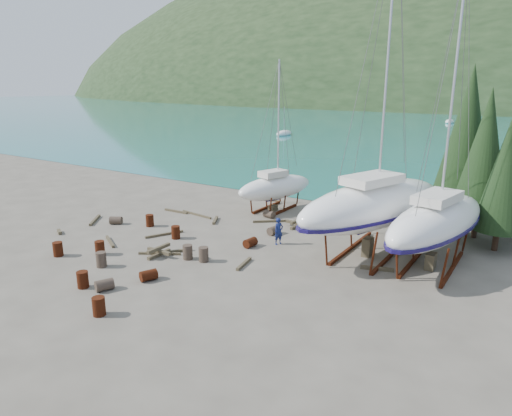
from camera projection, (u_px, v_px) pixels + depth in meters
The scene contains 44 objects.
ground at pixel (222, 254), 28.13m from camera, with size 600.00×600.00×0.00m, color #585145.
far_house_left at pixel (367, 100), 212.36m from camera, with size 6.60×5.60×5.60m.
far_house_center at pixel (459, 101), 191.21m from camera, with size 6.60×5.60×5.60m.
cypress_near_right at pixel (485, 153), 29.67m from camera, with size 3.60×3.60×10.00m.
cypress_mid_right at pixel (505, 174), 27.49m from camera, with size 3.06×3.06×8.50m.
cypress_back_left at pixel (467, 136), 31.85m from camera, with size 4.14×4.14×11.50m.
moored_boat_left at pixel (284, 134), 92.29m from camera, with size 2.00×5.00×6.05m.
moored_boat_far at pixel (450, 122), 120.99m from camera, with size 2.00×5.00×6.05m.
large_sailboat_near at pixel (374, 204), 27.53m from camera, with size 7.42×12.85×19.44m.
large_sailboat_far at pixel (437, 221), 25.56m from camera, with size 4.91×10.96×16.74m.
small_sailboat_shore at pixel (275, 187), 37.43m from camera, with size 4.49×7.87×12.00m.
worker at pixel (279, 231), 29.67m from camera, with size 0.65×0.42×1.78m, color navy.
drum_0 at pixel (58, 249), 27.74m from camera, with size 0.58×0.58×0.88m, color #4E160D.
drum_1 at pixel (104, 285), 23.16m from camera, with size 0.58×0.58×0.88m, color #2D2823.
drum_3 at pixel (83, 280), 23.42m from camera, with size 0.58×0.58×0.88m, color #4E160D.
drum_4 at pixel (335, 211), 36.60m from camera, with size 0.58×0.58×0.88m, color #4E160D.
drum_5 at pixel (188, 252), 27.24m from camera, with size 0.58×0.58×0.88m, color #2D2823.
drum_6 at pixel (250, 243), 29.32m from camera, with size 0.58×0.58×0.88m, color #4E160D.
drum_7 at pixel (99, 306), 20.62m from camera, with size 0.58×0.58×0.88m, color #4E160D.
drum_8 at pixel (150, 221), 33.52m from camera, with size 0.58×0.58×0.88m, color #4E160D.
drum_9 at pixel (269, 214), 35.68m from camera, with size 0.58×0.58×0.88m, color #2D2823.
drum_11 at pixel (274, 230), 31.76m from camera, with size 0.58×0.58×0.88m, color #2D2823.
drum_12 at pixel (149, 275), 24.32m from camera, with size 0.58×0.58×0.88m, color #4E160D.
drum_13 at pixel (100, 248), 27.94m from camera, with size 0.58×0.58×0.88m, color #4E160D.
drum_14 at pixel (176, 232), 30.86m from camera, with size 0.58×0.58×0.88m, color #4E160D.
drum_15 at pixel (116, 220), 34.08m from camera, with size 0.58×0.58×0.88m, color #2D2823.
drum_16 at pixel (101, 260), 26.09m from camera, with size 0.58×0.58×0.88m, color #2D2823.
drum_17 at pixel (204, 254), 26.88m from camera, with size 0.58×0.58×0.88m, color #2D2823.
timber_0 at pixel (268, 200), 40.91m from camera, with size 0.14×2.35×0.14m, color brown.
timber_1 at pixel (377, 269), 25.70m from camera, with size 0.19×1.86×0.19m, color brown.
timber_3 at pixel (160, 254), 28.03m from camera, with size 0.15×2.62×0.15m, color brown.
timber_5 at pixel (173, 252), 28.34m from camera, with size 0.16×2.35×0.16m, color brown.
timber_6 at pixel (301, 213), 36.64m from camera, with size 0.19×1.82×0.19m, color brown.
timber_7 at pixel (244, 264), 26.40m from camera, with size 0.17×1.88×0.17m, color brown.
timber_8 at pixel (215, 220), 34.80m from camera, with size 0.19×1.80×0.19m, color brown.
timber_10 at pixel (271, 221), 34.59m from camera, with size 0.16×2.75×0.16m, color brown.
timber_11 at pixel (164, 234), 31.61m from camera, with size 0.15×2.74×0.15m, color brown.
timber_12 at pixel (110, 242), 30.13m from camera, with size 0.17×2.28×0.17m, color brown.
timber_13 at pixel (59, 232), 32.02m from camera, with size 0.22×0.90×0.22m, color brown.
timber_14 at pixel (95, 220), 34.83m from camera, with size 0.18×2.58×0.18m, color brown.
timber_15 at pixel (197, 215), 36.38m from camera, with size 0.15×3.26×0.15m, color brown.
timber_17 at pixel (176, 211), 37.29m from camera, with size 0.16×2.31×0.16m, color brown.
timber_pile_fore at pixel (159, 251), 27.76m from camera, with size 1.80×1.80×0.60m.
timber_pile_aft at pixel (297, 223), 33.39m from camera, with size 1.80×1.80×0.60m.
Camera 1 is at (16.24, -20.89, 10.18)m, focal length 32.00 mm.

